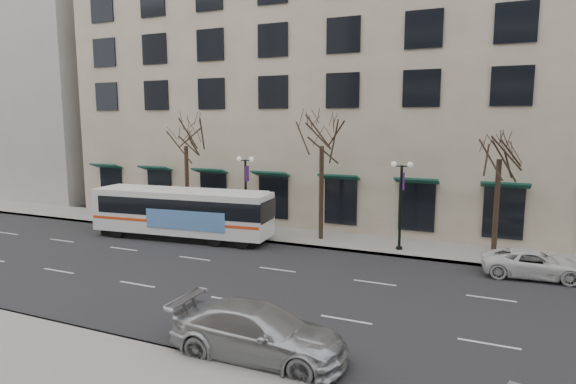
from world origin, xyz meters
The scene contains 12 objects.
ground centered at (0.00, 0.00, 0.00)m, with size 160.00×160.00×0.00m, color black.
sidewalk_far centered at (5.00, 9.00, 0.07)m, with size 80.00×4.00×0.15m, color gray.
building_hotel centered at (-2.00, 21.00, 12.00)m, with size 40.00×20.00×24.00m, color tan.
building_far_upblock centered at (-38.00, 21.00, 14.00)m, with size 28.00×20.00×28.00m, color #999993.
tree_far_left centered at (-10.00, 8.80, 6.70)m, with size 3.60×3.60×8.34m.
tree_far_mid centered at (0.00, 8.80, 6.91)m, with size 3.60×3.60×8.55m.
tree_far_right centered at (10.00, 8.80, 6.42)m, with size 3.60×3.60×8.06m.
lamp_post_left centered at (-4.99, 8.20, 2.94)m, with size 1.22×0.45×5.21m.
lamp_post_right centered at (5.01, 8.20, 2.94)m, with size 1.22×0.45×5.21m.
city_bus centered at (-8.27, 5.80, 1.74)m, with size 11.95×3.63×3.19m.
silver_car centered at (3.28, -6.20, 0.84)m, with size 2.36×5.81×1.69m, color #B2B4BA.
white_pickup centered at (11.81, 6.20, 0.65)m, with size 2.17×4.71×1.31m, color white.
Camera 1 is at (9.91, -19.05, 7.45)m, focal length 30.00 mm.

